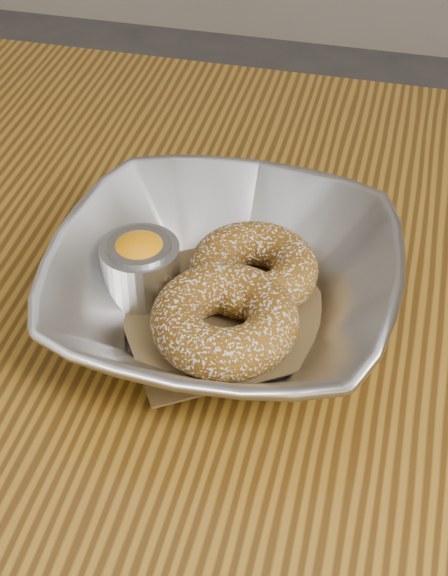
% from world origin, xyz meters
% --- Properties ---
extents(table, '(1.20, 0.80, 0.75)m').
position_xyz_m(table, '(0.00, 0.00, 0.65)').
color(table, brown).
rests_on(table, ground_plane).
extents(serving_bowl, '(0.24, 0.24, 0.06)m').
position_xyz_m(serving_bowl, '(-0.11, 0.02, 0.78)').
color(serving_bowl, '#B3B5BA').
rests_on(serving_bowl, table).
extents(parchment, '(0.20, 0.20, 0.00)m').
position_xyz_m(parchment, '(-0.11, 0.02, 0.76)').
color(parchment, brown).
rests_on(parchment, table).
extents(donut_back, '(0.11, 0.11, 0.03)m').
position_xyz_m(donut_back, '(-0.10, 0.05, 0.78)').
color(donut_back, brown).
rests_on(donut_back, parchment).
extents(donut_front, '(0.12, 0.12, 0.04)m').
position_xyz_m(donut_front, '(-0.11, -0.01, 0.78)').
color(donut_front, brown).
rests_on(donut_front, parchment).
extents(ramekin, '(0.06, 0.06, 0.05)m').
position_xyz_m(ramekin, '(-0.18, 0.03, 0.78)').
color(ramekin, '#B3B5BA').
rests_on(ramekin, table).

